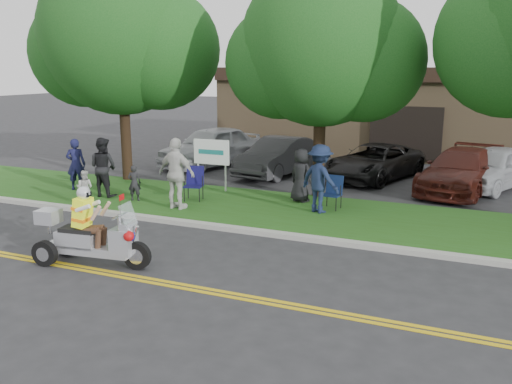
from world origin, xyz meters
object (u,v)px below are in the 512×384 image
at_px(lawn_chair_b, 194,181).
at_px(trike_scooter, 88,237).
at_px(parked_car_left, 278,156).
at_px(lawn_chair_a, 333,190).
at_px(spectator_adult_right, 177,174).
at_px(parked_car_far_left, 211,146).
at_px(spectator_adult_mid, 103,167).
at_px(parked_car_mid, 374,162).
at_px(spectator_adult_left, 76,164).
at_px(parked_car_far_right, 493,167).
at_px(parked_car_right, 461,171).

bearing_deg(lawn_chair_b, trike_scooter, -98.13).
bearing_deg(parked_car_left, lawn_chair_a, -43.51).
xyz_separation_m(lawn_chair_a, spectator_adult_right, (-4.01, -1.79, 0.48)).
relative_size(spectator_adult_right, parked_car_left, 0.47).
relative_size(spectator_adult_right, parked_car_far_left, 0.41).
bearing_deg(lawn_chair_a, spectator_adult_right, -149.88).
height_order(spectator_adult_mid, parked_car_mid, spectator_adult_mid).
bearing_deg(lawn_chair_b, spectator_adult_right, -99.21).
height_order(spectator_adult_mid, spectator_adult_right, spectator_adult_right).
bearing_deg(spectator_adult_left, parked_car_far_right, 178.34).
bearing_deg(lawn_chair_b, lawn_chair_a, -5.52).
distance_m(trike_scooter, spectator_adult_mid, 5.84).
distance_m(lawn_chair_a, spectator_adult_right, 4.42).
distance_m(trike_scooter, parked_car_far_left, 11.56).
distance_m(spectator_adult_right, parked_car_left, 6.26).
bearing_deg(lawn_chair_a, trike_scooter, -113.94).
bearing_deg(spectator_adult_right, parked_car_far_left, -63.80).
distance_m(parked_car_far_left, parked_car_far_right, 10.66).
bearing_deg(trike_scooter, parked_car_left, 81.65).
bearing_deg(parked_car_right, trike_scooter, -111.11).
xyz_separation_m(trike_scooter, parked_car_mid, (3.68, 11.11, 0.06)).
height_order(spectator_adult_right, parked_car_mid, spectator_adult_right).
bearing_deg(spectator_adult_left, spectator_adult_mid, 137.29).
xyz_separation_m(trike_scooter, spectator_adult_mid, (-3.37, 4.75, 0.44)).
bearing_deg(parked_car_right, parked_car_left, -170.28).
height_order(lawn_chair_a, spectator_adult_left, spectator_adult_left).
relative_size(trike_scooter, lawn_chair_b, 2.52).
height_order(lawn_chair_b, parked_car_far_left, parked_car_far_left).
bearing_deg(parked_car_mid, parked_car_right, 2.16).
height_order(spectator_adult_left, parked_car_far_right, spectator_adult_left).
relative_size(spectator_adult_mid, parked_car_far_right, 0.43).
height_order(trike_scooter, parked_car_far_right, trike_scooter).
relative_size(spectator_adult_left, parked_car_left, 0.39).
distance_m(parked_car_left, parked_car_far_right, 7.50).
distance_m(spectator_adult_left, parked_car_far_right, 13.81).
distance_m(parked_car_left, parked_car_mid, 3.55).
height_order(trike_scooter, parked_car_right, trike_scooter).
bearing_deg(lawn_chair_a, spectator_adult_mid, -162.86).
distance_m(parked_car_far_left, parked_car_mid, 6.70).
xyz_separation_m(spectator_adult_right, parked_car_far_right, (8.14, 6.85, -0.39)).
relative_size(spectator_adult_mid, parked_car_mid, 0.40).
bearing_deg(lawn_chair_a, parked_car_left, 133.14).
height_order(trike_scooter, lawn_chair_a, trike_scooter).
xyz_separation_m(lawn_chair_a, parked_car_right, (3.16, 4.17, 0.06)).
height_order(parked_car_far_left, parked_car_right, parked_car_far_left).
bearing_deg(spectator_adult_right, parked_car_left, -90.19).
bearing_deg(parked_car_left, parked_car_far_right, 14.36).
height_order(trike_scooter, parked_car_far_left, trike_scooter).
bearing_deg(lawn_chair_b, spectator_adult_mid, -179.89).
bearing_deg(lawn_chair_a, lawn_chair_b, -165.16).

